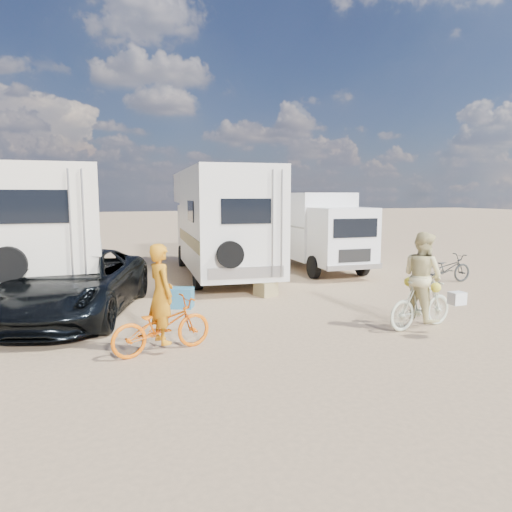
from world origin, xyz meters
name	(u,v)px	position (x,y,z in m)	size (l,w,h in m)	color
ground	(314,335)	(0.00, 0.00, 0.00)	(140.00, 140.00, 0.00)	tan
rv_main	(220,223)	(0.24, 7.37, 1.78)	(2.43, 7.65, 3.56)	silver
rv_left	(50,229)	(-5.05, 7.23, 1.73)	(2.72, 8.52, 3.46)	white
box_truck	(318,232)	(3.90, 7.18, 1.41)	(2.02, 5.35, 2.81)	white
dark_suv	(75,284)	(-4.40, 3.27, 0.74)	(2.45, 5.31, 1.48)	black
bike_man	(162,326)	(-2.96, 0.07, 0.48)	(0.63, 1.81, 0.95)	#DA5C07
bike_woman	(421,304)	(2.29, -0.31, 0.51)	(0.48, 1.69, 1.02)	beige
rider_man	(161,304)	(-2.96, 0.07, 0.87)	(0.64, 0.42, 1.74)	#C27612
rider_woman	(422,285)	(2.29, -0.31, 0.91)	(0.89, 0.69, 1.82)	beige
bike_parked	(447,269)	(6.47, 3.48, 0.45)	(0.60, 1.72, 0.90)	#272A28
cooler	(180,298)	(-2.00, 3.20, 0.24)	(0.61, 0.44, 0.48)	#2D6A8A
crate	(266,289)	(0.45, 3.72, 0.20)	(0.49, 0.49, 0.39)	#907F50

